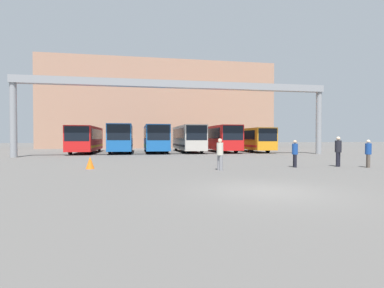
{
  "coord_description": "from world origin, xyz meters",
  "views": [
    {
      "loc": [
        -4.31,
        -9.39,
        1.79
      ],
      "look_at": [
        1.52,
        22.08,
        1.12
      ],
      "focal_mm": 28.0,
      "sensor_mm": 36.0,
      "label": 1
    }
  ],
  "objects_px": {
    "bus_slot_1": "(121,137)",
    "pedestrian_near_right": "(295,153)",
    "pedestrian_mid_left": "(368,153)",
    "bus_slot_2": "(155,137)",
    "pedestrian_far_center": "(338,151)",
    "bus_slot_3": "(188,137)",
    "bus_slot_4": "(220,137)",
    "bus_slot_5": "(250,138)",
    "traffic_cone": "(90,163)",
    "bus_slot_0": "(86,138)",
    "pedestrian_near_left": "(220,153)"
  },
  "relations": [
    {
      "from": "bus_slot_1",
      "to": "pedestrian_near_right",
      "type": "bearing_deg",
      "value": -61.17
    },
    {
      "from": "pedestrian_near_right",
      "to": "pedestrian_mid_left",
      "type": "xyz_separation_m",
      "value": [
        4.24,
        -0.95,
        0.01
      ]
    },
    {
      "from": "bus_slot_2",
      "to": "pedestrian_far_center",
      "type": "height_order",
      "value": "bus_slot_2"
    },
    {
      "from": "pedestrian_near_right",
      "to": "pedestrian_far_center",
      "type": "distance_m",
      "value": 2.86
    },
    {
      "from": "bus_slot_3",
      "to": "bus_slot_4",
      "type": "height_order",
      "value": "bus_slot_4"
    },
    {
      "from": "pedestrian_mid_left",
      "to": "bus_slot_4",
      "type": "bearing_deg",
      "value": -143.91
    },
    {
      "from": "bus_slot_1",
      "to": "bus_slot_2",
      "type": "xyz_separation_m",
      "value": [
        4.08,
        -0.07,
        -0.02
      ]
    },
    {
      "from": "bus_slot_3",
      "to": "bus_slot_5",
      "type": "xyz_separation_m",
      "value": [
        8.16,
        -0.37,
        -0.16
      ]
    },
    {
      "from": "pedestrian_mid_left",
      "to": "traffic_cone",
      "type": "height_order",
      "value": "pedestrian_mid_left"
    },
    {
      "from": "bus_slot_3",
      "to": "pedestrian_mid_left",
      "type": "height_order",
      "value": "bus_slot_3"
    },
    {
      "from": "bus_slot_5",
      "to": "bus_slot_2",
      "type": "bearing_deg",
      "value": 179.35
    },
    {
      "from": "bus_slot_0",
      "to": "bus_slot_4",
      "type": "relative_size",
      "value": 1.06
    },
    {
      "from": "pedestrian_near_right",
      "to": "pedestrian_mid_left",
      "type": "bearing_deg",
      "value": 89.11
    },
    {
      "from": "bus_slot_1",
      "to": "bus_slot_3",
      "type": "bearing_deg",
      "value": 1.14
    },
    {
      "from": "bus_slot_2",
      "to": "bus_slot_4",
      "type": "xyz_separation_m",
      "value": [
        8.16,
        -0.22,
        -0.0
      ]
    },
    {
      "from": "bus_slot_1",
      "to": "pedestrian_near_left",
      "type": "distance_m",
      "value": 22.07
    },
    {
      "from": "bus_slot_4",
      "to": "pedestrian_near_left",
      "type": "distance_m",
      "value": 21.69
    },
    {
      "from": "pedestrian_near_left",
      "to": "traffic_cone",
      "type": "distance_m",
      "value": 7.48
    },
    {
      "from": "bus_slot_1",
      "to": "pedestrian_far_center",
      "type": "bearing_deg",
      "value": -55.48
    },
    {
      "from": "bus_slot_1",
      "to": "bus_slot_3",
      "type": "height_order",
      "value": "bus_slot_1"
    },
    {
      "from": "pedestrian_far_center",
      "to": "bus_slot_2",
      "type": "bearing_deg",
      "value": 79.48
    },
    {
      "from": "bus_slot_1",
      "to": "pedestrian_near_right",
      "type": "relative_size",
      "value": 6.72
    },
    {
      "from": "bus_slot_4",
      "to": "bus_slot_2",
      "type": "bearing_deg",
      "value": 178.45
    },
    {
      "from": "bus_slot_2",
      "to": "bus_slot_5",
      "type": "xyz_separation_m",
      "value": [
        12.23,
        -0.14,
        -0.16
      ]
    },
    {
      "from": "bus_slot_4",
      "to": "bus_slot_5",
      "type": "bearing_deg",
      "value": 1.15
    },
    {
      "from": "bus_slot_3",
      "to": "pedestrian_near_right",
      "type": "relative_size",
      "value": 6.91
    },
    {
      "from": "bus_slot_0",
      "to": "bus_slot_4",
      "type": "height_order",
      "value": "bus_slot_4"
    },
    {
      "from": "pedestrian_mid_left",
      "to": "pedestrian_far_center",
      "type": "distance_m",
      "value": 1.63
    },
    {
      "from": "bus_slot_2",
      "to": "pedestrian_far_center",
      "type": "relative_size",
      "value": 5.88
    },
    {
      "from": "pedestrian_near_right",
      "to": "pedestrian_near_left",
      "type": "xyz_separation_m",
      "value": [
        -4.91,
        -0.76,
        0.05
      ]
    },
    {
      "from": "bus_slot_5",
      "to": "pedestrian_far_center",
      "type": "height_order",
      "value": "bus_slot_5"
    },
    {
      "from": "pedestrian_mid_left",
      "to": "bus_slot_3",
      "type": "bearing_deg",
      "value": -133.85
    },
    {
      "from": "bus_slot_0",
      "to": "bus_slot_2",
      "type": "height_order",
      "value": "bus_slot_2"
    },
    {
      "from": "bus_slot_0",
      "to": "bus_slot_5",
      "type": "xyz_separation_m",
      "value": [
        20.39,
        -0.22,
        -0.06
      ]
    },
    {
      "from": "bus_slot_1",
      "to": "pedestrian_far_center",
      "type": "height_order",
      "value": "bus_slot_1"
    },
    {
      "from": "pedestrian_near_left",
      "to": "pedestrian_far_center",
      "type": "relative_size",
      "value": 0.94
    },
    {
      "from": "bus_slot_3",
      "to": "traffic_cone",
      "type": "distance_m",
      "value": 21.23
    },
    {
      "from": "bus_slot_3",
      "to": "pedestrian_mid_left",
      "type": "xyz_separation_m",
      "value": [
        7.3,
        -21.48,
        -0.98
      ]
    },
    {
      "from": "bus_slot_2",
      "to": "pedestrian_near_left",
      "type": "relative_size",
      "value": 6.24
    },
    {
      "from": "bus_slot_2",
      "to": "pedestrian_near_right",
      "type": "bearing_deg",
      "value": -70.63
    },
    {
      "from": "pedestrian_near_left",
      "to": "traffic_cone",
      "type": "height_order",
      "value": "pedestrian_near_left"
    },
    {
      "from": "bus_slot_0",
      "to": "pedestrian_near_right",
      "type": "height_order",
      "value": "bus_slot_0"
    },
    {
      "from": "bus_slot_3",
      "to": "bus_slot_1",
      "type": "bearing_deg",
      "value": -178.86
    },
    {
      "from": "bus_slot_4",
      "to": "pedestrian_near_left",
      "type": "relative_size",
      "value": 5.99
    },
    {
      "from": "bus_slot_5",
      "to": "pedestrian_far_center",
      "type": "relative_size",
      "value": 5.73
    },
    {
      "from": "bus_slot_1",
      "to": "pedestrian_near_left",
      "type": "relative_size",
      "value": 6.32
    },
    {
      "from": "bus_slot_0",
      "to": "bus_slot_4",
      "type": "xyz_separation_m",
      "value": [
        16.31,
        -0.31,
        0.1
      ]
    },
    {
      "from": "pedestrian_mid_left",
      "to": "pedestrian_near_right",
      "type": "bearing_deg",
      "value": -75.21
    },
    {
      "from": "bus_slot_3",
      "to": "bus_slot_4",
      "type": "xyz_separation_m",
      "value": [
        4.08,
        -0.45,
        0.0
      ]
    },
    {
      "from": "bus_slot_1",
      "to": "bus_slot_4",
      "type": "relative_size",
      "value": 1.06
    }
  ]
}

